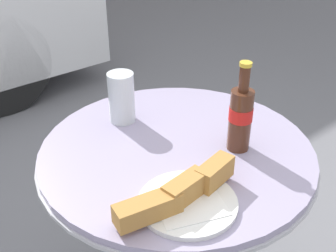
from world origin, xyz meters
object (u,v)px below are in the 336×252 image
(lunch_plate_near, at_px, (184,196))
(bistro_table, at_px, (176,195))
(drinking_glass, at_px, (122,100))
(cola_bottle_left, at_px, (241,116))

(lunch_plate_near, bearing_deg, bistro_table, 53.28)
(bistro_table, distance_m, drinking_glass, 0.33)
(cola_bottle_left, bearing_deg, bistro_table, 139.49)
(bistro_table, distance_m, lunch_plate_near, 0.31)
(bistro_table, relative_size, lunch_plate_near, 2.33)
(drinking_glass, bearing_deg, cola_bottle_left, -64.27)
(cola_bottle_left, height_order, lunch_plate_near, cola_bottle_left)
(drinking_glass, bearing_deg, bistro_table, -82.10)
(bistro_table, relative_size, drinking_glass, 4.98)
(cola_bottle_left, relative_size, lunch_plate_near, 0.76)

